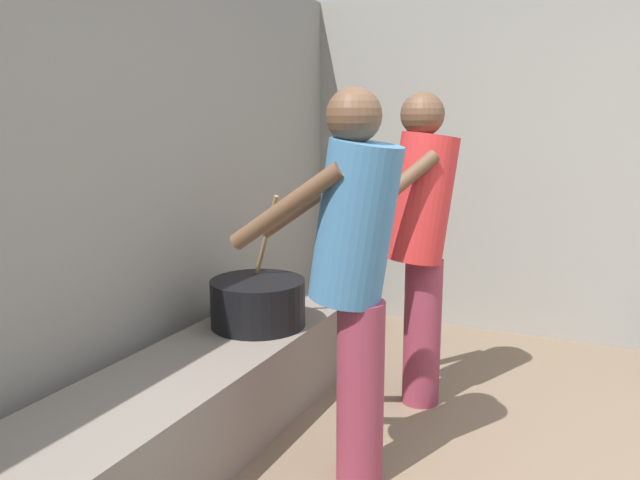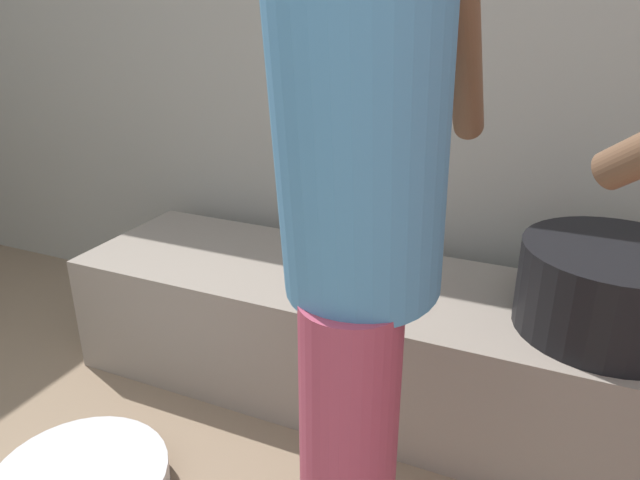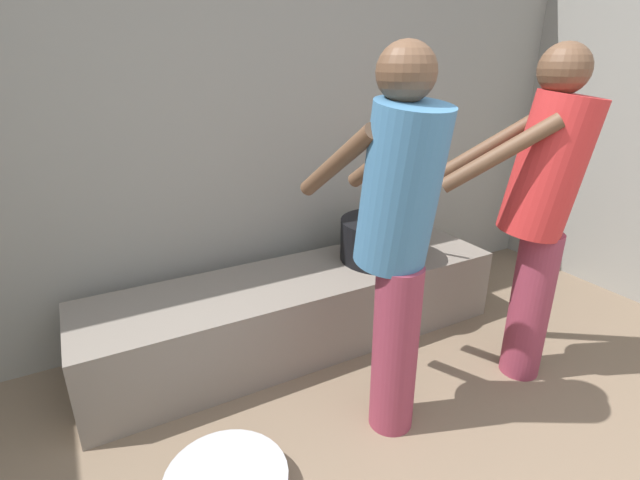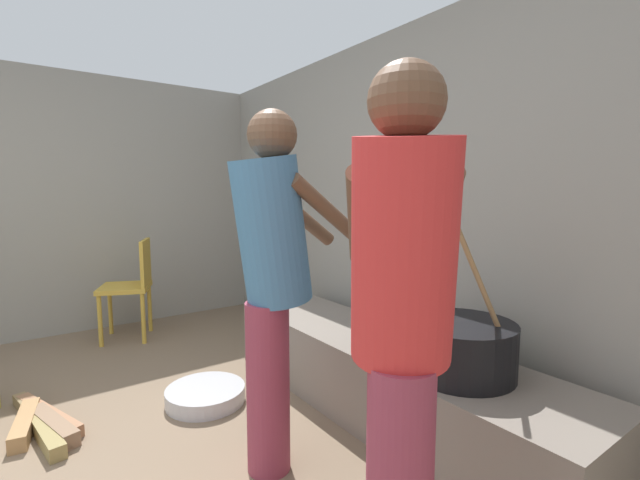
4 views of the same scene
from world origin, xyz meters
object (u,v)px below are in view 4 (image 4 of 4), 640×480
at_px(chair_yellow, 132,283).
at_px(metal_mixing_bowl, 206,395).
at_px(cook_in_blue_shirt, 273,268).
at_px(cook_in_red_shirt, 402,310).
at_px(cooking_pot_main, 461,347).

xyz_separation_m(chair_yellow, metal_mixing_bowl, (1.51, 0.08, -0.45)).
bearing_deg(metal_mixing_bowl, cook_in_blue_shirt, 3.04).
distance_m(cook_in_blue_shirt, cook_in_red_shirt, 0.83).
xyz_separation_m(cooking_pot_main, metal_mixing_bowl, (-1.27, -0.78, -0.52)).
bearing_deg(chair_yellow, cook_in_red_shirt, 1.62).
height_order(cook_in_blue_shirt, chair_yellow, cook_in_blue_shirt).
xyz_separation_m(cook_in_blue_shirt, metal_mixing_bowl, (-0.79, -0.04, -0.91)).
bearing_deg(cooking_pot_main, metal_mixing_bowl, -148.39).
height_order(cook_in_blue_shirt, metal_mixing_bowl, cook_in_blue_shirt).
bearing_deg(cooking_pot_main, cook_in_blue_shirt, -122.99).
relative_size(cook_in_blue_shirt, cook_in_red_shirt, 1.00).
bearing_deg(chair_yellow, cooking_pot_main, 17.26).
distance_m(cooking_pot_main, metal_mixing_bowl, 1.58).
xyz_separation_m(cook_in_blue_shirt, chair_yellow, (-2.30, -0.12, -0.46)).
bearing_deg(cook_in_red_shirt, cooking_pot_main, 114.07).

